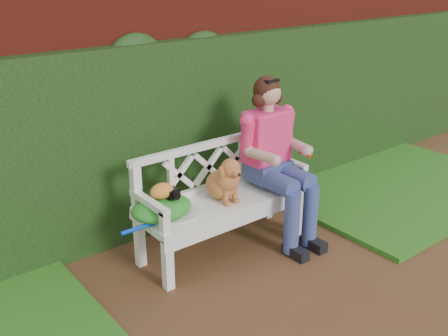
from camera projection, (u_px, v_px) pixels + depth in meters
ground at (295, 310)px, 3.75m from camera, size 60.00×60.00×0.00m
brick_wall at (151, 106)px, 4.73m from camera, size 10.00×0.30×2.20m
ivy_hedge at (165, 139)px, 4.66m from camera, size 10.00×0.18×1.70m
grass_right at (391, 185)px, 5.77m from camera, size 2.60×2.00×0.05m
garden_bench at (224, 224)px, 4.46m from camera, size 1.61×0.67×0.48m
seated_woman at (270, 160)px, 4.55m from camera, size 0.82×0.95×1.43m
dog at (223, 178)px, 4.28m from camera, size 0.29×0.38×0.39m
tennis_racket at (174, 216)px, 4.03m from camera, size 0.76×0.51×0.03m
green_bag at (162, 208)px, 4.01m from camera, size 0.59×0.52×0.17m
camera_item at (172, 193)px, 3.98m from camera, size 0.11×0.09×0.07m
baseball_glove at (162, 191)px, 3.96m from camera, size 0.20×0.16×0.12m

